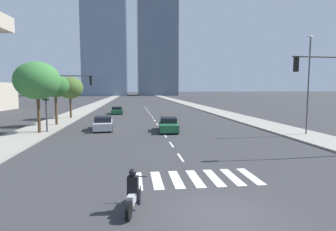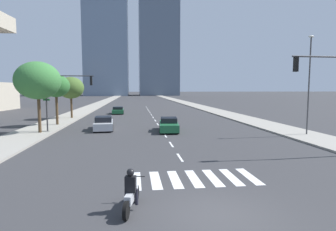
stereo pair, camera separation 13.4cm
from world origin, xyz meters
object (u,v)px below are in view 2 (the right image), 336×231
object	(u,v)px
sedan_green_1	(169,125)
sedan_green_2	(118,110)
street_tree_nearest	(38,81)
motorcycle_lead	(131,194)
street_tree_second	(56,86)
sedan_silver_0	(104,124)
street_lamp_east	(309,79)
traffic_signal_far	(64,90)
street_tree_third	(71,88)

from	to	relation	value
sedan_green_1	sedan_green_2	distance (m)	21.00
street_tree_nearest	motorcycle_lead	bearing A→B (deg)	-63.67
street_tree_second	sedan_silver_0	bearing A→B (deg)	-34.34
sedan_green_1	street_tree_second	distance (m)	13.82
sedan_green_2	street_lamp_east	bearing A→B (deg)	-145.20
sedan_green_2	traffic_signal_far	distance (m)	20.20
sedan_silver_0	street_tree_second	size ratio (longest dim) A/B	0.85
sedan_green_2	sedan_silver_0	bearing A→B (deg)	177.04
street_tree_second	street_tree_third	size ratio (longest dim) A/B	0.99
sedan_green_1	traffic_signal_far	distance (m)	10.57
sedan_silver_0	traffic_signal_far	size ratio (longest dim) A/B	0.85
sedan_silver_0	traffic_signal_far	xyz separation A→B (m)	(-3.48, -1.13, 3.41)
sedan_silver_0	traffic_signal_far	bearing A→B (deg)	103.75
motorcycle_lead	street_tree_third	distance (m)	31.90
street_tree_second	traffic_signal_far	bearing A→B (deg)	-67.06
motorcycle_lead	sedan_green_1	xyz separation A→B (m)	(3.51, 17.64, 0.03)
sedan_green_2	street_tree_second	bearing A→B (deg)	156.04
motorcycle_lead	sedan_green_2	world-z (taller)	motorcycle_lead
sedan_green_1	sedan_green_2	bearing A→B (deg)	-157.89
motorcycle_lead	sedan_green_2	distance (m)	37.82
sedan_silver_0	traffic_signal_far	world-z (taller)	traffic_signal_far
sedan_silver_0	sedan_green_2	bearing A→B (deg)	-5.46
motorcycle_lead	sedan_green_1	size ratio (longest dim) A/B	0.43
street_lamp_east	street_tree_second	xyz separation A→B (m)	(-23.96, 9.71, -0.59)
sedan_green_1	street_lamp_east	distance (m)	13.38
street_lamp_east	street_tree_second	bearing A→B (deg)	157.94
traffic_signal_far	street_tree_third	bearing A→B (deg)	99.64
sedan_silver_0	sedan_green_1	bearing A→B (deg)	-108.93
sedan_green_2	motorcycle_lead	bearing A→B (deg)	-177.79
sedan_green_1	street_lamp_east	world-z (taller)	street_lamp_east
motorcycle_lead	street_tree_nearest	size ratio (longest dim) A/B	0.32
motorcycle_lead	street_lamp_east	distance (m)	20.93
street_lamp_east	street_tree_third	xyz separation A→B (m)	(-23.96, 17.06, -0.77)
sedan_silver_0	traffic_signal_far	distance (m)	5.00
sedan_green_1	street_tree_third	size ratio (longest dim) A/B	0.84
sedan_green_2	traffic_signal_far	xyz separation A→B (m)	(-3.87, -19.52, 3.49)
motorcycle_lead	traffic_signal_far	bearing A→B (deg)	32.19
street_tree_second	street_tree_third	world-z (taller)	street_tree_third
motorcycle_lead	street_tree_second	world-z (taller)	street_tree_second
traffic_signal_far	street_lamp_east	size ratio (longest dim) A/B	0.66
sedan_silver_0	street_tree_third	distance (m)	13.00
sedan_green_1	street_tree_third	distance (m)	18.02
traffic_signal_far	street_tree_second	size ratio (longest dim) A/B	1.00
street_tree_third	sedan_silver_0	bearing A→B (deg)	-63.49
sedan_green_1	street_tree_second	xyz separation A→B (m)	(-12.07, 5.51, 3.87)
sedan_silver_0	street_lamp_east	size ratio (longest dim) A/B	0.56
motorcycle_lead	street_tree_nearest	bearing A→B (deg)	38.95
sedan_green_1	street_tree_second	bearing A→B (deg)	-109.34
street_lamp_east	street_tree_nearest	bearing A→B (deg)	170.86
sedan_green_1	sedan_green_2	world-z (taller)	sedan_green_1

